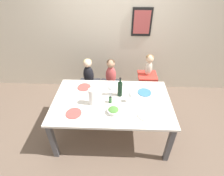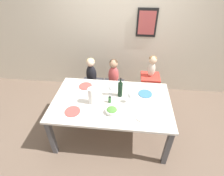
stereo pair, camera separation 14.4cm
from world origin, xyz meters
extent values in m
plane|color=#705B4C|center=(0.00, 0.00, 0.00)|extent=(14.00, 14.00, 0.00)
cube|color=beige|center=(0.00, 1.45, 1.35)|extent=(10.00, 0.06, 2.70)
cube|color=black|center=(0.52, 1.41, 1.51)|extent=(0.38, 0.02, 0.53)
cube|color=#B74C4C|center=(0.52, 1.39, 1.51)|extent=(0.31, 0.00, 0.43)
cube|color=silver|center=(0.00, 0.00, 0.72)|extent=(1.80, 1.09, 0.03)
cube|color=#4C4C51|center=(-0.84, -0.48, 0.35)|extent=(0.07, 0.07, 0.70)
cube|color=#4C4C51|center=(0.84, -0.48, 0.35)|extent=(0.07, 0.07, 0.70)
cube|color=#4C4C51|center=(-0.84, 0.48, 0.35)|extent=(0.07, 0.07, 0.70)
cube|color=#4C4C51|center=(0.84, 0.48, 0.35)|extent=(0.07, 0.07, 0.70)
cylinder|color=silver|center=(-0.63, 0.67, 0.20)|extent=(0.04, 0.04, 0.41)
cylinder|color=silver|center=(-0.33, 0.67, 0.20)|extent=(0.04, 0.04, 0.41)
cylinder|color=silver|center=(-0.63, 0.97, 0.20)|extent=(0.04, 0.04, 0.41)
cylinder|color=silver|center=(-0.33, 0.97, 0.20)|extent=(0.04, 0.04, 0.41)
cube|color=#2D2D33|center=(-0.48, 0.82, 0.43)|extent=(0.41, 0.40, 0.05)
cylinder|color=silver|center=(-0.20, 0.67, 0.20)|extent=(0.04, 0.04, 0.41)
cylinder|color=silver|center=(0.10, 0.67, 0.20)|extent=(0.04, 0.04, 0.41)
cylinder|color=silver|center=(-0.20, 0.97, 0.20)|extent=(0.04, 0.04, 0.41)
cylinder|color=silver|center=(0.10, 0.97, 0.20)|extent=(0.04, 0.04, 0.41)
cube|color=#2D2D33|center=(-0.05, 0.82, 0.43)|extent=(0.41, 0.40, 0.05)
cylinder|color=silver|center=(0.52, 0.69, 0.33)|extent=(0.04, 0.04, 0.65)
cylinder|color=silver|center=(0.78, 0.69, 0.33)|extent=(0.04, 0.04, 0.65)
cylinder|color=silver|center=(0.52, 0.95, 0.33)|extent=(0.04, 0.04, 0.65)
cylinder|color=silver|center=(0.78, 0.95, 0.33)|extent=(0.04, 0.04, 0.65)
cube|color=red|center=(0.65, 0.82, 0.68)|extent=(0.35, 0.34, 0.05)
ellipsoid|color=black|center=(-0.48, 0.82, 0.66)|extent=(0.20, 0.16, 0.40)
sphere|color=beige|center=(-0.48, 0.82, 0.92)|extent=(0.16, 0.16, 0.16)
ellipsoid|color=#DBC684|center=(-0.48, 0.83, 0.95)|extent=(0.15, 0.15, 0.11)
ellipsoid|color=#C64C4C|center=(-0.05, 0.82, 0.66)|extent=(0.20, 0.16, 0.40)
sphere|color=tan|center=(-0.05, 0.82, 0.92)|extent=(0.16, 0.16, 0.16)
ellipsoid|color=#473323|center=(-0.05, 0.83, 0.95)|extent=(0.15, 0.15, 0.11)
ellipsoid|color=beige|center=(0.65, 0.82, 0.84)|extent=(0.14, 0.11, 0.28)
sphere|color=#D6AD89|center=(0.65, 0.82, 1.04)|extent=(0.14, 0.14, 0.14)
ellipsoid|color=olive|center=(0.65, 0.83, 1.06)|extent=(0.14, 0.13, 0.10)
cylinder|color=black|center=(0.12, 0.14, 0.86)|extent=(0.07, 0.07, 0.24)
cylinder|color=black|center=(0.12, 0.14, 1.02)|extent=(0.03, 0.03, 0.09)
cylinder|color=black|center=(0.12, 0.14, 1.05)|extent=(0.03, 0.03, 0.02)
cylinder|color=white|center=(-0.28, -0.07, 0.87)|extent=(0.10, 0.10, 0.26)
cylinder|color=white|center=(0.28, -0.01, 0.74)|extent=(0.06, 0.06, 0.00)
cylinder|color=white|center=(0.28, -0.01, 0.78)|extent=(0.01, 0.01, 0.09)
ellipsoid|color=white|center=(0.28, -0.01, 0.87)|extent=(0.07, 0.07, 0.09)
cylinder|color=white|center=(-0.03, 0.14, 0.74)|extent=(0.06, 0.06, 0.00)
cylinder|color=white|center=(-0.03, 0.14, 0.78)|extent=(0.01, 0.01, 0.09)
ellipsoid|color=white|center=(-0.03, 0.14, 0.87)|extent=(0.07, 0.07, 0.09)
cylinder|color=white|center=(0.03, -0.25, 0.76)|extent=(0.17, 0.17, 0.06)
ellipsoid|color=#4C8438|center=(0.03, -0.25, 0.79)|extent=(0.15, 0.15, 0.04)
cylinder|color=#D14C47|center=(-0.52, -0.30, 0.74)|extent=(0.22, 0.22, 0.01)
cylinder|color=#D14C47|center=(-0.48, 0.32, 0.74)|extent=(0.22, 0.22, 0.01)
cylinder|color=teal|center=(0.52, 0.22, 0.74)|extent=(0.22, 0.22, 0.01)
cylinder|color=silver|center=(0.47, -0.30, 0.74)|extent=(0.22, 0.22, 0.01)
cylinder|color=#336633|center=(-0.02, -0.04, 0.79)|extent=(0.05, 0.05, 0.10)
cone|color=black|center=(-0.02, -0.04, 0.85)|extent=(0.04, 0.04, 0.02)
camera|label=1|loc=(0.08, -2.02, 2.48)|focal=28.00mm
camera|label=2|loc=(0.22, -2.01, 2.48)|focal=28.00mm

